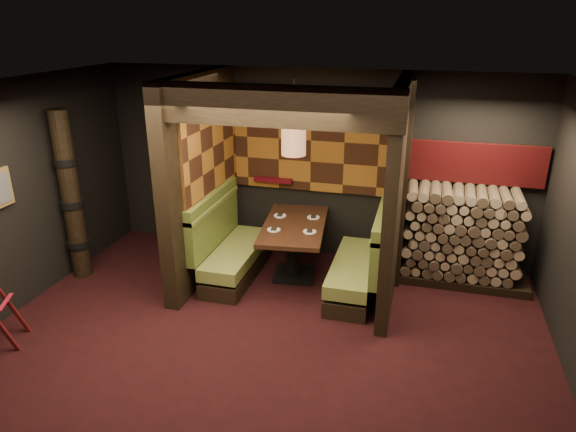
{
  "coord_description": "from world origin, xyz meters",
  "views": [
    {
      "loc": [
        1.59,
        -4.56,
        3.52
      ],
      "look_at": [
        0.0,
        1.3,
        1.15
      ],
      "focal_mm": 32.0,
      "sensor_mm": 36.0,
      "label": 1
    }
  ],
  "objects_px": {
    "booth_bench_left": "(230,250)",
    "booth_bench_right": "(362,265)",
    "dining_table": "(294,239)",
    "totem_column": "(71,198)",
    "pendant_lamp": "(294,138)",
    "firewood_stack": "(467,237)"
  },
  "relations": [
    {
      "from": "dining_table",
      "to": "pendant_lamp",
      "type": "xyz_separation_m",
      "value": [
        0.0,
        -0.05,
        1.46
      ]
    },
    {
      "from": "booth_bench_right",
      "to": "totem_column",
      "type": "relative_size",
      "value": 0.67
    },
    {
      "from": "totem_column",
      "to": "firewood_stack",
      "type": "bearing_deg",
      "value": 13.19
    },
    {
      "from": "dining_table",
      "to": "totem_column",
      "type": "distance_m",
      "value": 3.14
    },
    {
      "from": "booth_bench_right",
      "to": "totem_column",
      "type": "bearing_deg",
      "value": -172.14
    },
    {
      "from": "booth_bench_left",
      "to": "pendant_lamp",
      "type": "relative_size",
      "value": 1.55
    },
    {
      "from": "pendant_lamp",
      "to": "dining_table",
      "type": "bearing_deg",
      "value": 90.0
    },
    {
      "from": "booth_bench_right",
      "to": "pendant_lamp",
      "type": "relative_size",
      "value": 1.55
    },
    {
      "from": "booth_bench_left",
      "to": "booth_bench_right",
      "type": "height_order",
      "value": "same"
    },
    {
      "from": "pendant_lamp",
      "to": "totem_column",
      "type": "bearing_deg",
      "value": -166.72
    },
    {
      "from": "dining_table",
      "to": "totem_column",
      "type": "height_order",
      "value": "totem_column"
    },
    {
      "from": "dining_table",
      "to": "firewood_stack",
      "type": "xyz_separation_m",
      "value": [
        2.35,
        0.49,
        0.1
      ]
    },
    {
      "from": "pendant_lamp",
      "to": "booth_bench_right",
      "type": "bearing_deg",
      "value": -8.9
    },
    {
      "from": "booth_bench_left",
      "to": "pendant_lamp",
      "type": "bearing_deg",
      "value": 9.79
    },
    {
      "from": "booth_bench_left",
      "to": "dining_table",
      "type": "xyz_separation_m",
      "value": [
        0.9,
        0.21,
        0.18
      ]
    },
    {
      "from": "booth_bench_left",
      "to": "booth_bench_right",
      "type": "distance_m",
      "value": 1.89
    },
    {
      "from": "totem_column",
      "to": "firewood_stack",
      "type": "relative_size",
      "value": 1.39
    },
    {
      "from": "booth_bench_right",
      "to": "dining_table",
      "type": "xyz_separation_m",
      "value": [
        -0.99,
        0.21,
        0.18
      ]
    },
    {
      "from": "pendant_lamp",
      "to": "firewood_stack",
      "type": "distance_m",
      "value": 2.77
    },
    {
      "from": "booth_bench_left",
      "to": "firewood_stack",
      "type": "xyz_separation_m",
      "value": [
        3.25,
        0.7,
        0.28
      ]
    },
    {
      "from": "booth_bench_left",
      "to": "totem_column",
      "type": "height_order",
      "value": "totem_column"
    },
    {
      "from": "dining_table",
      "to": "firewood_stack",
      "type": "relative_size",
      "value": 0.95
    }
  ]
}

